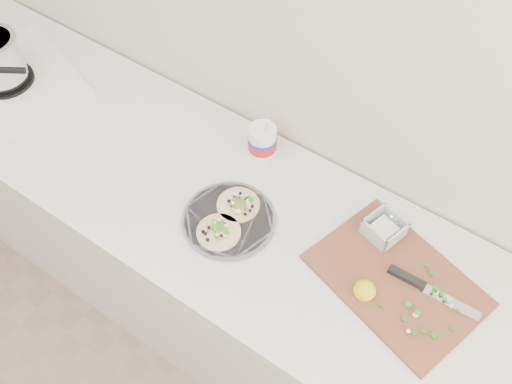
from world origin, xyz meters
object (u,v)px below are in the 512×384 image
Objects in this scene: tub at (263,139)px; cutboard at (398,274)px; stove at (0,67)px; taco_plate at (229,218)px.

tub is 0.40× the size of cutboard.
stove reaches higher than taco_plate.
tub reaches higher than cutboard.
cutboard is at bearing 20.99° from stove.
cutboard is (1.51, 0.09, -0.06)m from stove.
cutboard reaches higher than taco_plate.
tub is at bearing 32.69° from stove.
tub is at bearing 179.89° from cutboard.
taco_plate is 0.54× the size of cutboard.
tub reaches higher than taco_plate.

